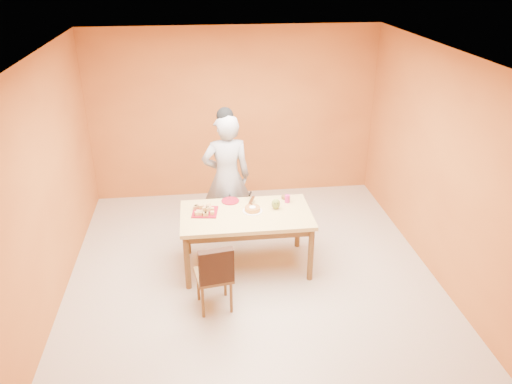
{
  "coord_description": "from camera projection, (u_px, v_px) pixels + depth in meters",
  "views": [
    {
      "loc": [
        -0.58,
        -5.08,
        3.64
      ],
      "look_at": [
        0.08,
        0.3,
        1.04
      ],
      "focal_mm": 35.0,
      "sensor_mm": 36.0,
      "label": 1
    }
  ],
  "objects": [
    {
      "name": "floor",
      "position": [
        253.0,
        278.0,
        6.18
      ],
      "size": [
        5.0,
        5.0,
        0.0
      ],
      "primitive_type": "plane",
      "color": "beige",
      "rests_on": "ground"
    },
    {
      "name": "dining_table",
      "position": [
        246.0,
        220.0,
        6.14
      ],
      "size": [
        1.6,
        0.9,
        0.76
      ],
      "color": "#DEBC74",
      "rests_on": "floor"
    },
    {
      "name": "cake_server",
      "position": [
        252.0,
        200.0,
        6.29
      ],
      "size": [
        0.11,
        0.23,
        0.01
      ],
      "primitive_type": "cube",
      "rotation": [
        0.0,
        0.0,
        -0.33
      ],
      "color": "silver",
      "rests_on": "sponge_cake"
    },
    {
      "name": "egg_ornament",
      "position": [
        276.0,
        204.0,
        6.18
      ],
      "size": [
        0.13,
        0.11,
        0.14
      ],
      "primitive_type": "ellipsoid",
      "rotation": [
        0.0,
        0.0,
        -0.21
      ],
      "color": "olive",
      "rests_on": "dining_table"
    },
    {
      "name": "wall_back",
      "position": [
        234.0,
        114.0,
        7.83
      ],
      "size": [
        4.5,
        0.0,
        4.5
      ],
      "primitive_type": "plane",
      "rotation": [
        1.57,
        0.0,
        0.0
      ],
      "color": "#C6702D",
      "rests_on": "floor"
    },
    {
      "name": "person",
      "position": [
        227.0,
        178.0,
        6.73
      ],
      "size": [
        0.69,
        0.49,
        1.8
      ],
      "primitive_type": "imported",
      "rotation": [
        0.0,
        0.0,
        3.23
      ],
      "color": "gray",
      "rests_on": "floor"
    },
    {
      "name": "red_dinner_plate",
      "position": [
        230.0,
        201.0,
        6.4
      ],
      "size": [
        0.24,
        0.24,
        0.01
      ],
      "primitive_type": "cylinder",
      "rotation": [
        0.0,
        0.0,
        0.05
      ],
      "color": "maroon",
      "rests_on": "dining_table"
    },
    {
      "name": "white_cake_plate",
      "position": [
        252.0,
        211.0,
        6.15
      ],
      "size": [
        0.31,
        0.31,
        0.01
      ],
      "primitive_type": "cylinder",
      "rotation": [
        0.0,
        0.0,
        0.31
      ],
      "color": "white",
      "rests_on": "dining_table"
    },
    {
      "name": "checker_tin",
      "position": [
        285.0,
        197.0,
        6.47
      ],
      "size": [
        0.12,
        0.12,
        0.03
      ],
      "primitive_type": "cylinder",
      "rotation": [
        0.0,
        0.0,
        0.09
      ],
      "color": "#38240F",
      "rests_on": "dining_table"
    },
    {
      "name": "sponge_cake",
      "position": [
        252.0,
        209.0,
        6.14
      ],
      "size": [
        0.23,
        0.23,
        0.04
      ],
      "primitive_type": "cylinder",
      "rotation": [
        0.0,
        0.0,
        -0.24
      ],
      "color": "gold",
      "rests_on": "white_cake_plate"
    },
    {
      "name": "magenta_glass",
      "position": [
        287.0,
        199.0,
        6.36
      ],
      "size": [
        0.07,
        0.07,
        0.1
      ],
      "primitive_type": "cylinder",
      "rotation": [
        0.0,
        0.0,
        0.0
      ],
      "color": "#BB1C6A",
      "rests_on": "dining_table"
    },
    {
      "name": "wall_right",
      "position": [
        443.0,
        169.0,
        5.84
      ],
      "size": [
        0.0,
        5.0,
        5.0
      ],
      "primitive_type": "plane",
      "rotation": [
        1.57,
        0.0,
        -1.57
      ],
      "color": "#C6702D",
      "rests_on": "floor"
    },
    {
      "name": "pastry_pile",
      "position": [
        205.0,
        208.0,
        6.09
      ],
      "size": [
        0.27,
        0.27,
        0.09
      ],
      "primitive_type": null,
      "color": "tan",
      "rests_on": "pastry_platter"
    },
    {
      "name": "pastry_platter",
      "position": [
        205.0,
        212.0,
        6.12
      ],
      "size": [
        0.34,
        0.34,
        0.02
      ],
      "primitive_type": "cube",
      "rotation": [
        0.0,
        0.0,
        -0.15
      ],
      "color": "maroon",
      "rests_on": "dining_table"
    },
    {
      "name": "ceiling",
      "position": [
        252.0,
        56.0,
        5.01
      ],
      "size": [
        5.0,
        5.0,
        0.0
      ],
      "primitive_type": "plane",
      "rotation": [
        3.14,
        0.0,
        0.0
      ],
      "color": "white",
      "rests_on": "wall_back"
    },
    {
      "name": "dining_chair",
      "position": [
        214.0,
        274.0,
        5.49
      ],
      "size": [
        0.45,
        0.51,
        0.86
      ],
      "rotation": [
        0.0,
        0.0,
        0.15
      ],
      "color": "brown",
      "rests_on": "floor"
    },
    {
      "name": "wall_left",
      "position": [
        44.0,
        189.0,
        5.35
      ],
      "size": [
        0.0,
        5.0,
        5.0
      ],
      "primitive_type": "plane",
      "rotation": [
        1.57,
        0.0,
        1.57
      ],
      "color": "#C6702D",
      "rests_on": "floor"
    }
  ]
}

